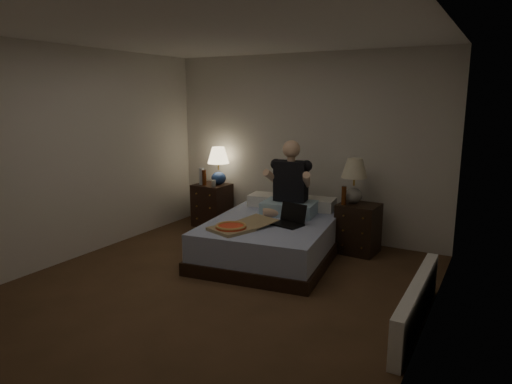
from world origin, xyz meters
The scene contains 18 objects.
floor centered at (0.00, 0.00, 0.00)m, with size 4.00×4.50×0.00m, color brown.
ceiling centered at (0.00, 0.00, 2.50)m, with size 4.00×4.50×0.00m, color white.
wall_back centered at (0.00, 2.25, 1.25)m, with size 4.00×2.50×0.00m, color silver.
wall_left centered at (-2.00, 0.00, 1.25)m, with size 4.50×2.50×0.00m, color silver.
wall_right centered at (2.00, 0.00, 1.25)m, with size 4.50×2.50×0.00m, color silver.
bed centered at (0.07, 1.17, 0.23)m, with size 1.39×1.86×0.46m, color #5B71B7.
nightstand_left centered at (-1.36, 1.98, 0.32)m, with size 0.49×0.44×0.63m, color black.
nightstand_right centered at (0.93, 1.84, 0.31)m, with size 0.48×0.43×0.62m, color black.
lamp_left centered at (-1.28, 2.03, 0.91)m, with size 0.32×0.32×0.56m, color navy, non-canonical shape.
lamp_right centered at (0.84, 1.89, 0.90)m, with size 0.32×0.32×0.56m, color gray, non-canonical shape.
water_bottle centered at (-1.49, 1.90, 0.76)m, with size 0.07×0.07×0.25m, color silver.
soda_can centered at (-1.23, 1.84, 0.68)m, with size 0.07×0.07×0.10m, color silver.
beer_bottle_left centered at (-1.43, 1.88, 0.75)m, with size 0.06×0.06×0.23m, color #51230B.
beer_bottle_right centered at (0.77, 1.73, 0.73)m, with size 0.06×0.06×0.23m, color #53260B.
person centered at (0.13, 1.53, 0.93)m, with size 0.66×0.52×0.93m, color black, non-canonical shape.
laptop centered at (0.33, 1.05, 0.58)m, with size 0.34×0.28×0.24m, color black, non-canonical shape.
pizza_box centered at (-0.12, 0.54, 0.50)m, with size 0.40×0.76×0.08m, color tan, non-canonical shape.
radiator centered at (1.93, 0.23, 0.20)m, with size 0.10×1.60×0.40m, color white.
Camera 1 is at (2.49, -3.55, 1.91)m, focal length 32.00 mm.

